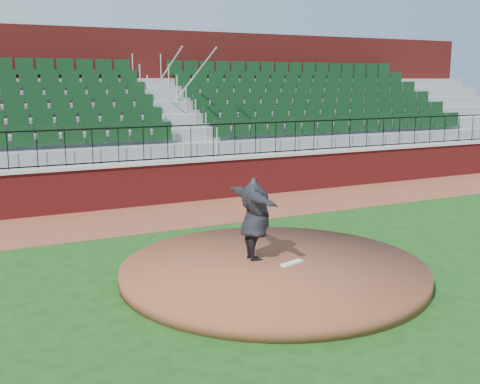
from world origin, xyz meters
name	(u,v)px	position (x,y,z in m)	size (l,w,h in m)	color
ground	(275,271)	(0.00, 0.00, 0.00)	(90.00, 90.00, 0.00)	#154012
warning_track	(176,215)	(0.00, 5.40, 0.01)	(34.00, 3.20, 0.01)	brown
field_wall	(157,184)	(0.00, 7.00, 0.60)	(34.00, 0.35, 1.20)	maroon
wall_cap	(156,162)	(0.00, 7.00, 1.25)	(34.00, 0.45, 0.10)	#B7B7B7
wall_railing	(156,144)	(0.00, 7.00, 1.80)	(34.00, 0.05, 1.00)	black
seating_stands	(129,121)	(0.00, 9.72, 2.30)	(34.00, 5.10, 4.60)	gray
concourse_wall	(107,104)	(0.00, 12.52, 2.75)	(34.00, 0.50, 5.50)	maroon
pitchers_mound	(274,271)	(-0.20, -0.30, 0.12)	(5.70, 5.70, 0.25)	brown
pitching_rubber	(292,263)	(0.11, -0.44, 0.27)	(0.52, 0.13, 0.03)	white
pitcher	(255,219)	(-0.37, 0.13, 1.05)	(1.96, 0.53, 1.60)	black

